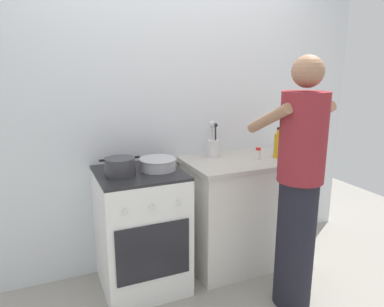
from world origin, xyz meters
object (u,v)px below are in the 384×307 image
Objects in this scene: stove_range at (141,230)px; utensil_crock at (213,145)px; mixing_bowl at (158,163)px; person at (299,186)px; oil_bottle at (278,145)px; pot at (120,167)px; spice_bottle at (258,154)px.

stove_range is 2.98× the size of utensil_crock.
mixing_bowl reaches higher than stove_range.
person is (0.77, -0.61, -0.09)m from mixing_bowl.
person is at bearing -34.36° from stove_range.
mixing_bowl is 1.09× the size of oil_bottle.
mixing_bowl is 0.57m from utensil_crock.
person is at bearing -113.10° from oil_bottle.
utensil_crock is at bearing 153.78° from oil_bottle.
utensil_crock is at bearing 14.10° from pot.
oil_bottle is at bearing -5.20° from spice_bottle.
utensil_crock is at bearing 106.28° from person.
stove_range is 1.09m from spice_bottle.
stove_range is at bearing 177.00° from mixing_bowl.
mixing_bowl is (0.28, 0.02, -0.01)m from pot.
spice_bottle is (0.97, -0.04, 0.50)m from stove_range.
pot is 1.01× the size of mixing_bowl.
utensil_crock reaches higher than stove_range.
mixing_bowl is 0.90× the size of utensil_crock.
oil_bottle reaches higher than spice_bottle.
person reaches higher than stove_range.
spice_bottle is 0.59m from person.
utensil_crock is 3.19× the size of spice_bottle.
mixing_bowl is at bearing 177.53° from spice_bottle.
spice_bottle is at bearing -36.23° from utensil_crock.
oil_bottle reaches higher than pot.
oil_bottle is at bearing 66.90° from person.
oil_bottle is (0.47, -0.23, 0.01)m from utensil_crock.
spice_bottle is 0.19m from oil_bottle.
pot is (-0.14, -0.03, 0.51)m from stove_range.
oil_bottle is (1.29, -0.03, 0.04)m from pot.
mixing_bowl is 0.16× the size of person.
pot is 0.16× the size of person.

